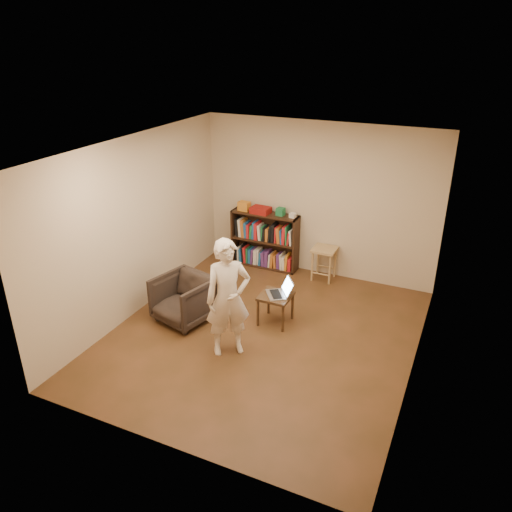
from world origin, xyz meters
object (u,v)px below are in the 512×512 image
at_px(person, 228,298).
at_px(stool, 324,254).
at_px(bookshelf, 265,243).
at_px(side_table, 276,300).
at_px(armchair, 184,299).
at_px(laptop, 281,291).

bearing_deg(person, stool, 39.93).
bearing_deg(stool, bookshelf, 176.71).
distance_m(stool, person, 2.61).
relative_size(stool, side_table, 1.25).
relative_size(armchair, person, 0.47).
relative_size(bookshelf, armchair, 1.60).
relative_size(stool, armchair, 0.75).
bearing_deg(bookshelf, laptop, -59.82).
bearing_deg(person, armchair, 116.91).
xyz_separation_m(laptop, person, (-0.34, -0.94, 0.29)).
relative_size(armchair, laptop, 1.59).
xyz_separation_m(bookshelf, side_table, (0.91, -1.70, -0.07)).
xyz_separation_m(armchair, side_table, (1.23, 0.49, 0.03)).
height_order(armchair, side_table, armchair).
height_order(stool, side_table, stool).
distance_m(bookshelf, person, 2.70).
bearing_deg(laptop, stool, 139.50).
distance_m(bookshelf, laptop, 1.93).
bearing_deg(person, side_table, 33.61).
bearing_deg(laptop, armchair, -103.46).
relative_size(stool, laptop, 1.19).
bearing_deg(armchair, laptop, 36.27).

